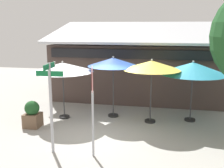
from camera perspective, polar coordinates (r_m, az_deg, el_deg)
ground_plane at (r=10.30m, az=-2.58°, el=-10.34°), size 28.00×28.00×0.10m
cafe_building at (r=15.12m, az=5.29°, el=3.23°), size 9.23×4.71×4.12m
street_sign_post at (r=8.43m, az=-12.68°, el=-2.99°), size 0.83×0.89×2.81m
stop_sign at (r=7.92m, az=-4.09°, el=-2.05°), size 0.24×0.77×2.77m
patio_umbrella_ivory_left at (r=11.50m, az=-10.28°, el=3.41°), size 2.59×2.59×2.46m
patio_umbrella_royal_blue_center at (r=11.47m, az=0.26°, el=4.51°), size 2.16×2.16×2.64m
patio_umbrella_mustard_right at (r=10.88m, az=8.29°, el=3.81°), size 2.31×2.31×2.61m
patio_umbrella_teal_far_right at (r=11.41m, az=16.57°, el=3.14°), size 2.69×2.69×2.52m
sidewalk_planter at (r=11.09m, az=-16.29°, el=-6.11°), size 0.61×0.61×1.05m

